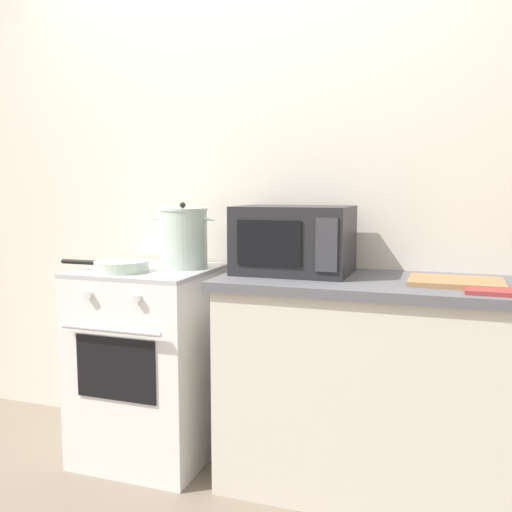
{
  "coord_description": "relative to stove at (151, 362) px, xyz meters",
  "views": [
    {
      "loc": [
        0.99,
        -1.71,
        1.29
      ],
      "look_at": [
        0.19,
        0.6,
        1.0
      ],
      "focal_mm": 39.07,
      "sensor_mm": 36.0,
      "label": 1
    }
  ],
  "objects": [
    {
      "name": "lower_cabinet_right",
      "position": [
        1.25,
        0.02,
        -0.02
      ],
      "size": [
        1.64,
        0.56,
        0.88
      ],
      "primitive_type": "cube",
      "color": "beige",
      "rests_on": "ground_plane"
    },
    {
      "name": "countertop_right",
      "position": [
        1.25,
        0.02,
        0.44
      ],
      "size": [
        1.7,
        0.6,
        0.04
      ],
      "primitive_type": "cube",
      "color": "#59595E",
      "rests_on": "lower_cabinet_right"
    },
    {
      "name": "oven_mitt",
      "position": [
        1.49,
        -0.16,
        0.47
      ],
      "size": [
        0.18,
        0.14,
        0.02
      ],
      "primitive_type": "cube",
      "color": "#993333",
      "rests_on": "countertop_right"
    },
    {
      "name": "cutting_board",
      "position": [
        1.38,
        0.0,
        0.47
      ],
      "size": [
        0.36,
        0.26,
        0.02
      ],
      "primitive_type": "cube",
      "color": "#997047",
      "rests_on": "countertop_right"
    },
    {
      "name": "frying_pan",
      "position": [
        -0.07,
        -0.14,
        0.48
      ],
      "size": [
        0.45,
        0.25,
        0.05
      ],
      "color": "silver",
      "rests_on": "stove"
    },
    {
      "name": "back_wall",
      "position": [
        0.65,
        0.37,
        0.79
      ],
      "size": [
        4.4,
        0.1,
        2.5
      ],
      "primitive_type": "cube",
      "color": "silver",
      "rests_on": "ground_plane"
    },
    {
      "name": "microwave",
      "position": [
        0.69,
        0.08,
        0.61
      ],
      "size": [
        0.5,
        0.37,
        0.3
      ],
      "color": "#232326",
      "rests_on": "countertop_right"
    },
    {
      "name": "stove",
      "position": [
        0.0,
        0.0,
        0.0
      ],
      "size": [
        0.6,
        0.64,
        0.92
      ],
      "color": "white",
      "rests_on": "ground_plane"
    },
    {
      "name": "stock_pot",
      "position": [
        0.14,
        0.08,
        0.6
      ],
      "size": [
        0.32,
        0.24,
        0.31
      ],
      "color": "silver",
      "rests_on": "stove"
    }
  ]
}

